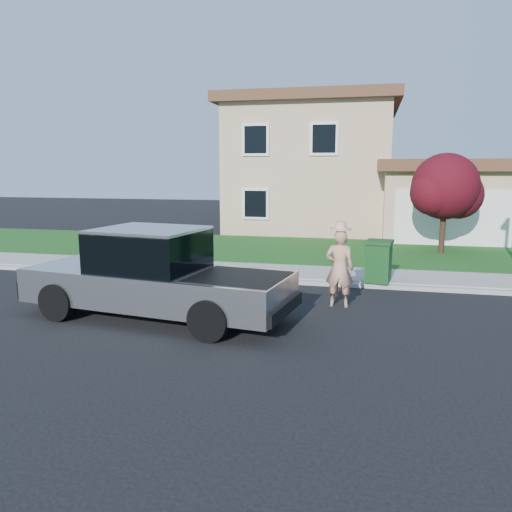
{
  "coord_description": "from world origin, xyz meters",
  "views": [
    {
      "loc": [
        3.2,
        -10.89,
        3.24
      ],
      "look_at": [
        0.58,
        0.49,
        1.2
      ],
      "focal_mm": 35.0,
      "sensor_mm": 36.0,
      "label": 1
    }
  ],
  "objects_px": {
    "pickup_truck": "(155,277)",
    "trash_bin": "(379,261)",
    "woman": "(339,267)",
    "ornamental_tree": "(446,190)"
  },
  "relations": [
    {
      "from": "pickup_truck",
      "to": "trash_bin",
      "type": "relative_size",
      "value": 5.43
    },
    {
      "from": "woman",
      "to": "trash_bin",
      "type": "bearing_deg",
      "value": -109.02
    },
    {
      "from": "pickup_truck",
      "to": "woman",
      "type": "relative_size",
      "value": 3.07
    },
    {
      "from": "pickup_truck",
      "to": "trash_bin",
      "type": "distance_m",
      "value": 6.32
    },
    {
      "from": "ornamental_tree",
      "to": "trash_bin",
      "type": "height_order",
      "value": "ornamental_tree"
    },
    {
      "from": "pickup_truck",
      "to": "trash_bin",
      "type": "height_order",
      "value": "pickup_truck"
    },
    {
      "from": "woman",
      "to": "ornamental_tree",
      "type": "xyz_separation_m",
      "value": [
        3.37,
        8.06,
        1.52
      ]
    },
    {
      "from": "trash_bin",
      "to": "ornamental_tree",
      "type": "bearing_deg",
      "value": 75.92
    },
    {
      "from": "pickup_truck",
      "to": "ornamental_tree",
      "type": "bearing_deg",
      "value": 62.12
    },
    {
      "from": "woman",
      "to": "ornamental_tree",
      "type": "relative_size",
      "value": 0.55
    }
  ]
}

